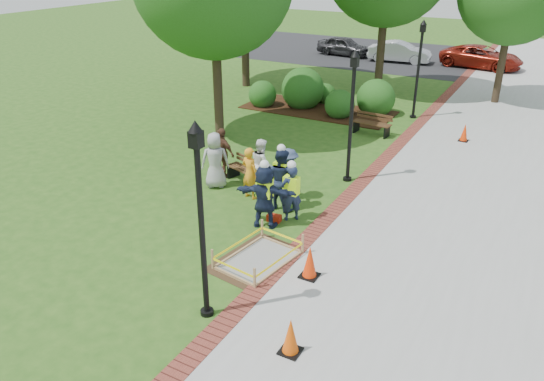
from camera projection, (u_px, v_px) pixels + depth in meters
The scene contains 31 objects.
ground at pixel (234, 237), 14.13m from camera, with size 100.00×100.00×0.00m, color #285116.
sidewalk at pixel (490, 152), 19.87m from camera, with size 6.00×60.00×0.02m, color #9E9E99.
brick_edging at pixel (405, 138), 21.29m from camera, with size 0.50×60.00×0.03m, color maroon.
mulch_bed at pixel (318, 110), 24.96m from camera, with size 7.00×3.00×0.05m, color #381E0F.
parking_lot at pixel (451, 61), 35.56m from camera, with size 36.00×12.00×0.01m, color black.
wet_concrete_pad at pixel (259, 253), 12.96m from camera, with size 2.03×2.53×0.55m.
bench_near at pixel (246, 175), 17.26m from camera, with size 1.57×0.95×0.81m.
bench_far at pixel (372, 128), 21.68m from camera, with size 1.60×0.66×0.84m.
cone_front at pixel (291, 337), 9.97m from camera, with size 0.40×0.40×0.80m.
cone_back at pixel (310, 262), 12.27m from camera, with size 0.42×0.42×0.83m.
cone_far at pixel (464, 133), 20.87m from camera, with size 0.37×0.37×0.72m.
toolbox at pixel (274, 218), 14.91m from camera, with size 0.40×0.22×0.20m, color #B4210D.
lamp_near at pixel (201, 209), 10.15m from camera, with size 0.28×0.28×4.26m.
lamp_mid at pixel (352, 107), 16.50m from camera, with size 0.28×0.28×4.26m.
lamp_far at pixel (419, 62), 22.86m from camera, with size 0.28×0.28×4.26m.
shrub_a at pixel (263, 106), 25.59m from camera, with size 1.34×1.34×1.34m, color #224F16.
shrub_b at pixel (302, 107), 25.51m from camera, with size 2.03×2.03×2.03m, color #224F16.
shrub_c at pixel (339, 117), 23.98m from camera, with size 1.35×1.35×1.35m, color #224F16.
shrub_d at pixel (375, 114), 24.40m from camera, with size 1.74×1.74×1.74m, color #224F16.
shrub_e at pixel (325, 103), 26.12m from camera, with size 1.05×1.05×1.05m, color #224F16.
casual_person_a at pixel (215, 160), 16.72m from camera, with size 0.69×0.64×1.80m.
casual_person_b at pixel (250, 173), 16.01m from camera, with size 0.57×0.43×1.63m.
casual_person_c at pixel (262, 164), 16.71m from camera, with size 0.59×0.61×1.62m.
casual_person_d at pixel (222, 153), 17.45m from camera, with size 0.59×0.43×1.69m.
casual_person_e at pixel (289, 174), 15.95m from camera, with size 0.61×0.55×1.61m.
hivis_worker_a at pixel (265, 194), 14.30m from camera, with size 0.66×0.52×1.96m.
hivis_worker_b at pixel (291, 191), 14.68m from camera, with size 0.61×0.60×1.79m.
hivis_worker_c at pixel (281, 177), 15.29m from camera, with size 0.66×0.50×2.00m.
parked_car_a at pixel (344, 55), 37.28m from camera, with size 4.32×1.88×1.41m, color #2A292C.
parked_car_b at pixel (399, 62), 35.16m from camera, with size 4.45×1.93×1.45m, color #BBBBC1.
parked_car_c at pixel (480, 68), 33.55m from camera, with size 4.59×1.99×1.50m, color maroon.
Camera 1 is at (6.83, -10.26, 7.09)m, focal length 35.00 mm.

